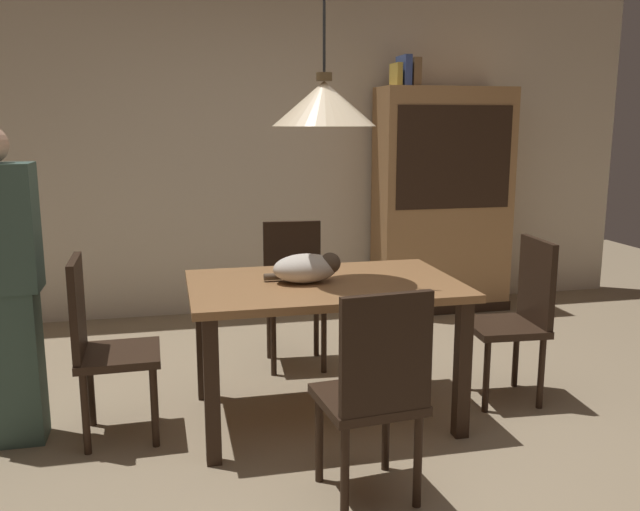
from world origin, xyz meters
TOP-DOWN VIEW (x-y plane):
  - ground at (0.00, 0.00)m, footprint 10.00×10.00m
  - back_wall at (0.00, 2.65)m, footprint 6.40×0.10m
  - dining_table at (-0.04, 0.42)m, footprint 1.40×0.90m
  - chair_left_side at (-1.17, 0.42)m, footprint 0.41×0.41m
  - chair_right_side at (1.09, 0.42)m, footprint 0.43×0.43m
  - chair_far_back at (-0.04, 1.30)m, footprint 0.43×0.43m
  - chair_near_front at (-0.03, -0.46)m, footprint 0.44×0.44m
  - cat_sleeping at (-0.13, 0.43)m, footprint 0.39×0.24m
  - pendant_lamp at (-0.04, 0.42)m, footprint 0.52×0.52m
  - hutch_bookcase at (1.42, 2.32)m, footprint 1.12×0.45m
  - book_yellow_short at (0.99, 2.32)m, footprint 0.04×0.20m
  - book_blue_wide at (1.06, 2.32)m, footprint 0.06×0.24m
  - book_brown_thick at (1.13, 2.32)m, footprint 0.06×0.24m
  - person_standing at (-1.61, 0.48)m, footprint 0.36×0.22m

SIDE VIEW (x-z plane):
  - ground at x=0.00m, z-range 0.00..0.00m
  - chair_left_side at x=-1.17m, z-range 0.05..0.98m
  - chair_right_side at x=1.09m, z-range 0.05..0.98m
  - chair_far_back at x=-0.04m, z-range 0.05..0.98m
  - chair_near_front at x=-0.03m, z-range 0.05..0.98m
  - dining_table at x=-0.04m, z-range 0.27..1.02m
  - person_standing at x=-1.61m, z-range 0.00..1.56m
  - cat_sleeping at x=-0.13m, z-range 0.75..0.90m
  - hutch_bookcase at x=1.42m, z-range -0.04..1.81m
  - back_wall at x=0.00m, z-range 0.00..2.90m
  - pendant_lamp at x=-0.04m, z-range 1.01..2.31m
  - book_yellow_short at x=0.99m, z-range 1.85..2.03m
  - book_brown_thick at x=1.13m, z-range 1.85..2.07m
  - book_blue_wide at x=1.06m, z-range 1.85..2.09m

